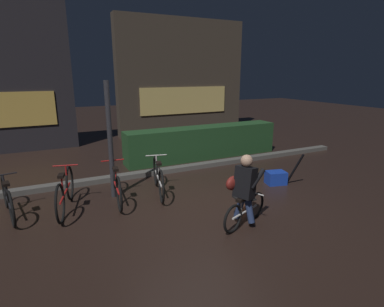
{
  "coord_description": "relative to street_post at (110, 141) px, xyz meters",
  "views": [
    {
      "loc": [
        -2.48,
        -4.9,
        2.52
      ],
      "look_at": [
        0.2,
        0.6,
        0.9
      ],
      "focal_mm": 28.58,
      "sensor_mm": 36.0,
      "label": 1
    }
  ],
  "objects": [
    {
      "name": "parked_bike_leftmost",
      "position": [
        -1.89,
        -0.1,
        -0.86
      ],
      "size": [
        0.46,
        1.57,
        0.73
      ],
      "rotation": [
        0.0,
        0.0,
        1.75
      ],
      "color": "black",
      "rests_on": "ground"
    },
    {
      "name": "storefront_left",
      "position": [
        -2.2,
        5.3,
        1.27
      ],
      "size": [
        4.12,
        0.54,
        4.96
      ],
      "color": "#262328",
      "rests_on": "ground"
    },
    {
      "name": "closed_umbrella",
      "position": [
        3.89,
        -1.15,
        -0.8
      ],
      "size": [
        0.12,
        0.42,
        0.78
      ],
      "primitive_type": "cylinder",
      "rotation": [
        0.0,
        0.46,
        4.87
      ],
      "color": "black",
      "rests_on": "ground"
    },
    {
      "name": "blue_crate",
      "position": [
        3.57,
        -0.9,
        -1.04
      ],
      "size": [
        0.5,
        0.41,
        0.3
      ],
      "primitive_type": "cube",
      "rotation": [
        0.0,
        0.0,
        -0.23
      ],
      "color": "#193DB7",
      "rests_on": "ground"
    },
    {
      "name": "parked_bike_left_mid",
      "position": [
        -0.94,
        -0.26,
        -0.83
      ],
      "size": [
        0.51,
        1.71,
        0.8
      ],
      "rotation": [
        0.0,
        0.0,
        1.34
      ],
      "color": "black",
      "rests_on": "ground"
    },
    {
      "name": "parked_bike_center_right",
      "position": [
        0.91,
        -0.24,
        -0.84
      ],
      "size": [
        0.5,
        1.67,
        0.79
      ],
      "rotation": [
        0.0,
        0.0,
        1.34
      ],
      "color": "black",
      "rests_on": "ground"
    },
    {
      "name": "parked_bike_center_left",
      "position": [
        -0.0,
        -0.26,
        -0.83
      ],
      "size": [
        0.46,
        1.72,
        0.79
      ],
      "rotation": [
        0.0,
        0.0,
        1.47
      ],
      "color": "black",
      "rests_on": "ground"
    },
    {
      "name": "cyclist",
      "position": [
        1.71,
        -2.21,
        -0.56
      ],
      "size": [
        1.12,
        0.53,
        1.25
      ],
      "rotation": [
        0.0,
        0.0,
        0.37
      ],
      "color": "black",
      "rests_on": "ground"
    },
    {
      "name": "street_post",
      "position": [
        0.0,
        0.0,
        0.0
      ],
      "size": [
        0.1,
        0.1,
        2.38
      ],
      "primitive_type": "cylinder",
      "color": "#2D2D33",
      "rests_on": "ground"
    },
    {
      "name": "traffic_cone_far",
      "position": [
        3.06,
        -0.29,
        -0.94
      ],
      "size": [
        0.36,
        0.36,
        0.51
      ],
      "color": "black",
      "rests_on": "ground"
    },
    {
      "name": "traffic_cone_near",
      "position": [
        2.39,
        -1.3,
        -0.92
      ],
      "size": [
        0.36,
        0.36,
        0.56
      ],
      "color": "black",
      "rests_on": "ground"
    },
    {
      "name": "storefront_right",
      "position": [
        4.28,
        6.0,
        1.14
      ],
      "size": [
        5.56,
        0.54,
        4.69
      ],
      "color": "#42382D",
      "rests_on": "ground"
    },
    {
      "name": "hedge_row",
      "position": [
        3.14,
        1.9,
        -0.71
      ],
      "size": [
        4.8,
        0.7,
        0.95
      ],
      "primitive_type": "cube",
      "color": "#214723",
      "rests_on": "ground"
    },
    {
      "name": "sidewalk_curb",
      "position": [
        1.34,
        1.0,
        -1.13
      ],
      "size": [
        12.0,
        0.24,
        0.12
      ],
      "primitive_type": "cube",
      "color": "#56544F",
      "rests_on": "ground"
    },
    {
      "name": "ground_plane",
      "position": [
        1.34,
        -1.2,
        -1.19
      ],
      "size": [
        40.0,
        40.0,
        0.0
      ],
      "primitive_type": "plane",
      "color": "black"
    }
  ]
}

